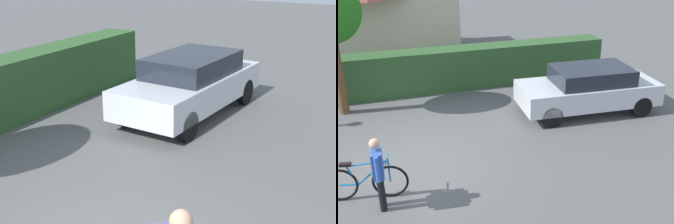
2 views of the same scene
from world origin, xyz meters
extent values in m
plane|color=#575757|center=(0.00, 0.00, 0.00)|extent=(60.00, 60.00, 0.00)
cube|color=#2F562A|center=(0.00, 4.86, 0.70)|extent=(14.98, 0.90, 1.40)
cube|color=beige|center=(-0.50, 9.61, 1.40)|extent=(6.71, 4.40, 2.79)
cube|color=silver|center=(5.41, 1.58, 0.62)|extent=(4.20, 1.91, 0.62)
cube|color=#1E232D|center=(5.49, 1.58, 1.16)|extent=(2.33, 1.60, 0.46)
cylinder|color=black|center=(6.85, 2.25, 0.31)|extent=(0.63, 0.21, 0.62)
cylinder|color=black|center=(6.76, 0.76, 0.31)|extent=(0.63, 0.21, 0.62)
cylinder|color=black|center=(4.06, 2.41, 0.31)|extent=(0.63, 0.21, 0.62)
cylinder|color=black|center=(3.97, 0.92, 0.31)|extent=(0.63, 0.21, 0.62)
torus|color=black|center=(-0.49, -1.04, 0.37)|extent=(0.73, 0.18, 0.74)
torus|color=black|center=(-1.47, -0.86, 0.37)|extent=(0.73, 0.18, 0.74)
cylinder|color=#1972B2|center=(-0.79, -0.98, 0.62)|extent=(0.64, 0.15, 0.57)
cylinder|color=#1972B2|center=(-1.19, -0.91, 0.58)|extent=(0.23, 0.08, 0.47)
cylinder|color=#1972B2|center=(-0.91, -0.96, 0.82)|extent=(0.76, 0.17, 0.11)
cylinder|color=#1972B2|center=(-1.28, -0.89, 0.36)|extent=(0.38, 0.10, 0.05)
cylinder|color=#1972B2|center=(-0.49, -1.04, 0.63)|extent=(0.04, 0.04, 0.53)
cube|color=black|center=(-1.29, -0.89, 0.83)|extent=(0.23, 0.14, 0.06)
cylinder|color=#1972B2|center=(-0.49, -1.04, 0.93)|extent=(0.12, 0.50, 0.03)
cylinder|color=black|center=(-0.67, -1.30, 0.38)|extent=(0.13, 0.13, 0.77)
cylinder|color=black|center=(-0.67, -1.46, 0.38)|extent=(0.13, 0.13, 0.77)
cube|color=#3359B2|center=(-0.67, -1.38, 1.04)|extent=(0.21, 0.45, 0.54)
sphere|color=tan|center=(-0.67, -1.38, 1.44)|extent=(0.21, 0.21, 0.21)
cylinder|color=#3359B2|center=(-0.67, -1.11, 1.05)|extent=(0.09, 0.09, 0.51)
cylinder|color=#3359B2|center=(-0.68, -1.65, 1.05)|extent=(0.09, 0.09, 0.51)
cylinder|color=brown|center=(-1.56, 3.74, 1.24)|extent=(0.29, 0.29, 2.49)
camera|label=1|loc=(-3.70, -2.95, 3.62)|focal=49.90mm
camera|label=2|loc=(-0.41, -8.36, 5.02)|focal=43.27mm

